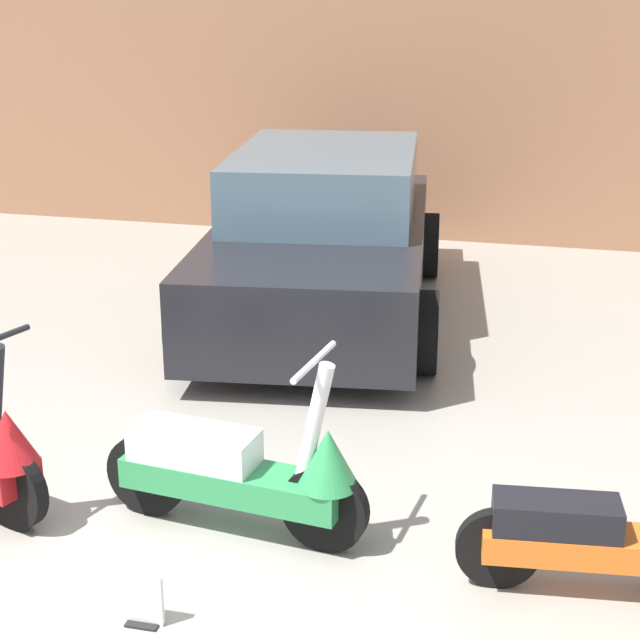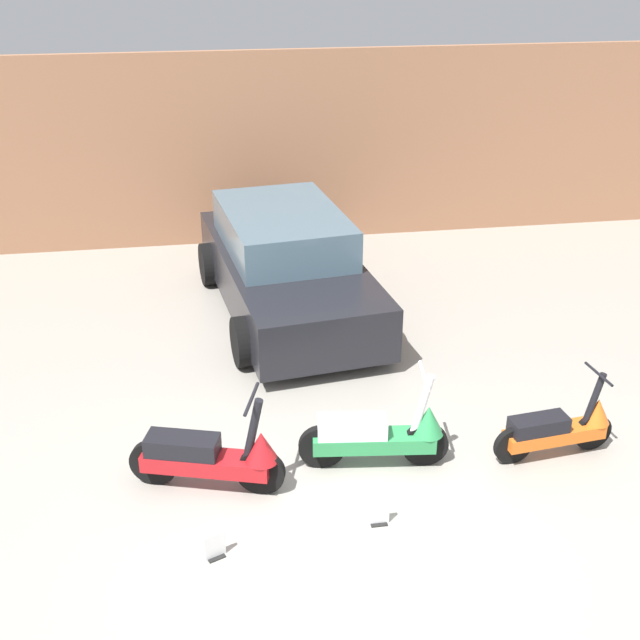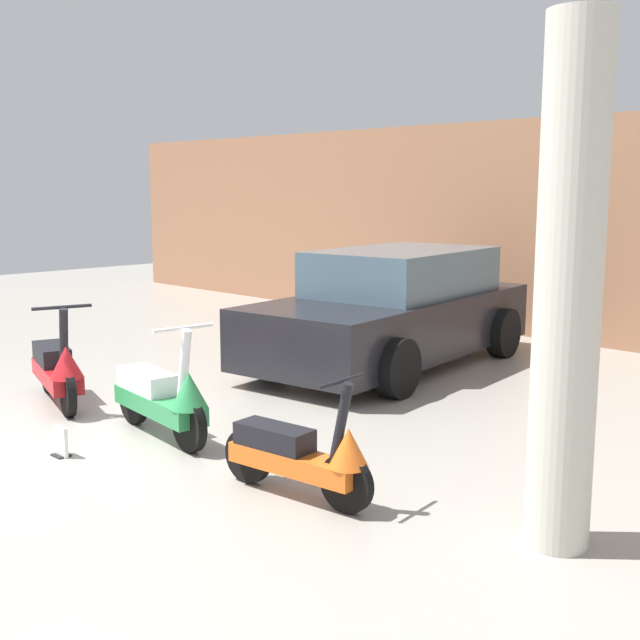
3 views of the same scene
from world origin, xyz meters
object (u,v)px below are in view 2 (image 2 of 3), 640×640
(scooter_front_left, at_px, (213,456))
(placard_near_left_scooter, at_px, (215,547))
(car_rear_left, at_px, (286,266))
(placard_near_right_scooter, at_px, (379,514))
(scooter_front_right, at_px, (381,434))
(scooter_front_center, at_px, (560,428))

(scooter_front_left, xyz_separation_m, placard_near_left_scooter, (-0.03, -0.99, -0.28))
(scooter_front_left, relative_size, car_rear_left, 0.34)
(placard_near_left_scooter, distance_m, placard_near_right_scooter, 1.57)
(scooter_front_right, xyz_separation_m, car_rear_left, (-0.52, 3.87, 0.32))
(scooter_front_center, bearing_deg, placard_near_right_scooter, -166.23)
(scooter_front_left, relative_size, placard_near_left_scooter, 5.95)
(scooter_front_left, relative_size, scooter_front_right, 0.99)
(car_rear_left, bearing_deg, placard_near_left_scooter, -21.56)
(car_rear_left, height_order, placard_near_left_scooter, car_rear_left)
(scooter_front_center, height_order, car_rear_left, car_rear_left)
(scooter_front_left, height_order, car_rear_left, car_rear_left)
(scooter_front_left, height_order, placard_near_right_scooter, scooter_front_left)
(scooter_front_center, distance_m, car_rear_left, 4.68)
(scooter_front_right, height_order, placard_near_left_scooter, scooter_front_right)
(scooter_front_left, relative_size, scooter_front_center, 1.13)
(scooter_front_right, bearing_deg, scooter_front_center, 3.45)
(scooter_front_left, xyz_separation_m, scooter_front_center, (3.64, 0.01, -0.06))
(scooter_front_right, height_order, placard_near_right_scooter, scooter_front_right)
(scooter_front_right, relative_size, car_rear_left, 0.34)
(placard_near_right_scooter, bearing_deg, scooter_front_left, 152.90)
(scooter_front_right, distance_m, placard_near_right_scooter, 0.96)
(scooter_front_left, bearing_deg, scooter_front_center, 17.02)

